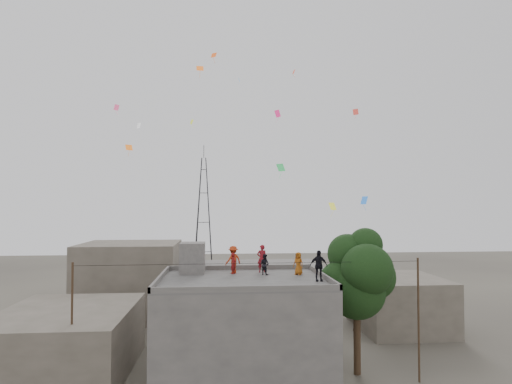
{
  "coord_description": "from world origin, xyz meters",
  "views": [
    {
      "loc": [
        -1.33,
        -25.97,
        10.46
      ],
      "look_at": [
        0.84,
        0.56,
        11.39
      ],
      "focal_mm": 30.0,
      "sensor_mm": 36.0,
      "label": 1
    }
  ],
  "objects_px": {
    "transmission_tower": "(204,216)",
    "person_red_adult": "(262,258)",
    "stair_head_box": "(193,258)",
    "tree": "(359,276)",
    "person_dark_adult": "(319,266)"
  },
  "relations": [
    {
      "from": "transmission_tower",
      "to": "person_red_adult",
      "type": "distance_m",
      "value": 37.9
    },
    {
      "from": "stair_head_box",
      "to": "person_red_adult",
      "type": "relative_size",
      "value": 1.09
    },
    {
      "from": "tree",
      "to": "person_red_adult",
      "type": "height_order",
      "value": "tree"
    },
    {
      "from": "stair_head_box",
      "to": "person_red_adult",
      "type": "xyz_separation_m",
      "value": [
        4.6,
        -0.06,
        -0.08
      ]
    },
    {
      "from": "tree",
      "to": "person_dark_adult",
      "type": "distance_m",
      "value": 3.54
    },
    {
      "from": "transmission_tower",
      "to": "person_dark_adult",
      "type": "height_order",
      "value": "transmission_tower"
    },
    {
      "from": "stair_head_box",
      "to": "transmission_tower",
      "type": "bearing_deg",
      "value": 91.23
    },
    {
      "from": "transmission_tower",
      "to": "person_red_adult",
      "type": "relative_size",
      "value": 10.93
    },
    {
      "from": "tree",
      "to": "person_dark_adult",
      "type": "xyz_separation_m",
      "value": [
        -2.97,
        -1.7,
        0.9
      ]
    },
    {
      "from": "transmission_tower",
      "to": "person_dark_adult",
      "type": "relative_size",
      "value": 11.08
    },
    {
      "from": "stair_head_box",
      "to": "person_dark_adult",
      "type": "height_order",
      "value": "stair_head_box"
    },
    {
      "from": "transmission_tower",
      "to": "person_red_adult",
      "type": "height_order",
      "value": "transmission_tower"
    },
    {
      "from": "stair_head_box",
      "to": "tree",
      "type": "relative_size",
      "value": 0.22
    },
    {
      "from": "transmission_tower",
      "to": "person_dark_adult",
      "type": "xyz_separation_m",
      "value": [
        8.4,
        -41.1,
        -2.07
      ]
    },
    {
      "from": "stair_head_box",
      "to": "person_dark_adult",
      "type": "distance_m",
      "value": 8.45
    }
  ]
}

